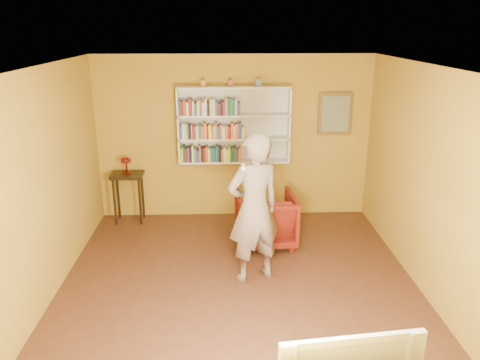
% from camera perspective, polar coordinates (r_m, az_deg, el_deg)
% --- Properties ---
extents(room_shell, '(5.30, 5.80, 2.88)m').
position_cam_1_polar(room_shell, '(5.48, -0.11, -4.34)').
color(room_shell, '#3F2114').
rests_on(room_shell, ground).
extents(bookshelf, '(1.80, 0.29, 1.23)m').
position_cam_1_polar(bookshelf, '(7.61, -0.74, 6.78)').
color(bookshelf, silver).
rests_on(bookshelf, room_shell).
extents(books_row_lower, '(0.97, 0.19, 0.27)m').
position_cam_1_polar(books_row_lower, '(7.62, -3.58, 3.18)').
color(books_row_lower, yellow).
rests_on(books_row_lower, bookshelf).
extents(books_row_middle, '(1.02, 0.19, 0.27)m').
position_cam_1_polar(books_row_middle, '(7.53, -3.43, 5.94)').
color(books_row_middle, '#214D98').
rests_on(books_row_middle, bookshelf).
extents(books_row_upper, '(0.95, 0.19, 0.27)m').
position_cam_1_polar(books_row_upper, '(7.46, -3.71, 8.82)').
color(books_row_upper, '#214D98').
rests_on(books_row_upper, bookshelf).
extents(ornament_left, '(0.07, 0.07, 0.10)m').
position_cam_1_polar(ornament_left, '(7.45, -4.51, 11.68)').
color(ornament_left, '#AF7132').
rests_on(ornament_left, bookshelf).
extents(ornament_centre, '(0.07, 0.07, 0.10)m').
position_cam_1_polar(ornament_centre, '(7.45, -1.14, 11.72)').
color(ornament_centre, maroon).
rests_on(ornament_centre, bookshelf).
extents(ornament_right, '(0.08, 0.08, 0.11)m').
position_cam_1_polar(ornament_right, '(7.47, 2.25, 11.79)').
color(ornament_right, slate).
rests_on(ornament_right, bookshelf).
extents(framed_painting, '(0.55, 0.05, 0.70)m').
position_cam_1_polar(framed_painting, '(7.85, 11.51, 7.92)').
color(framed_painting, brown).
rests_on(framed_painting, room_shell).
extents(console_table, '(0.51, 0.39, 0.84)m').
position_cam_1_polar(console_table, '(7.85, -13.54, -0.21)').
color(console_table, black).
rests_on(console_table, ground).
extents(ruby_lustre, '(0.17, 0.17, 0.27)m').
position_cam_1_polar(ruby_lustre, '(7.75, -13.73, 2.16)').
color(ruby_lustre, maroon).
rests_on(ruby_lustre, console_table).
extents(armchair, '(0.90, 0.92, 0.78)m').
position_cam_1_polar(armchair, '(6.96, 3.15, -4.78)').
color(armchair, '#4C0905').
rests_on(armchair, ground).
extents(person, '(0.83, 0.70, 1.94)m').
position_cam_1_polar(person, '(5.80, 1.72, -3.49)').
color(person, '#705D52').
rests_on(person, ground).
extents(game_remote, '(0.04, 0.15, 0.04)m').
position_cam_1_polar(game_remote, '(5.30, 0.39, 1.61)').
color(game_remote, white).
rests_on(game_remote, person).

